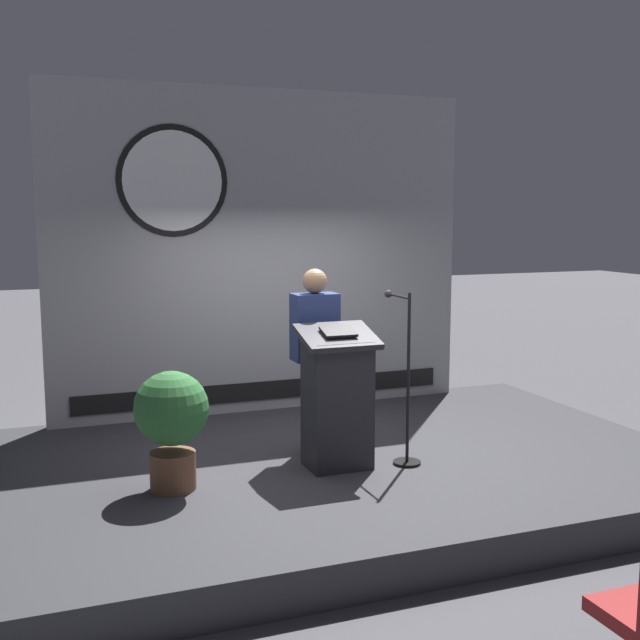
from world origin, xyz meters
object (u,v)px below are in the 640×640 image
potted_plant (172,419)px  microphone_stand (405,403)px  speaker_person (315,359)px  podium (337,399)px

potted_plant → microphone_stand: bearing=-1.3°
speaker_person → podium: bearing=-87.7°
speaker_person → potted_plant: (-1.38, -0.53, -0.28)m
microphone_stand → potted_plant: size_ratio=1.58×
speaker_person → potted_plant: speaker_person is taller
podium → speaker_person: bearing=92.3°
speaker_person → potted_plant: bearing=-159.1°
podium → potted_plant: (-1.40, -0.05, -0.02)m
speaker_person → microphone_stand: 0.90m
microphone_stand → potted_plant: (-2.00, 0.05, 0.04)m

